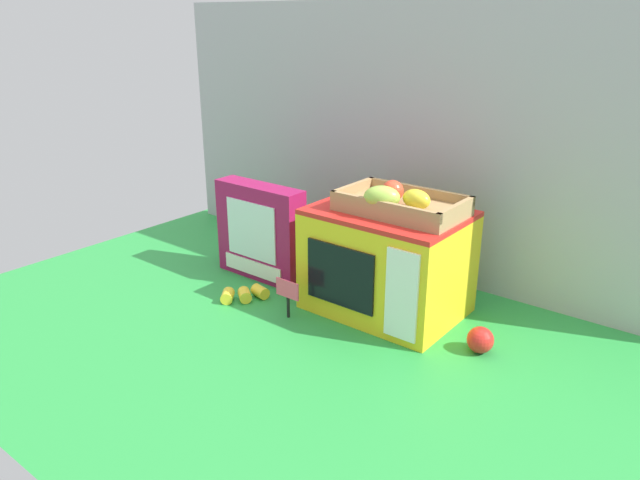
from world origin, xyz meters
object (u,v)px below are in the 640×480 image
at_px(food_groups_crate, 399,204).
at_px(toy_microwave, 387,261).
at_px(loose_toy_apple, 480,340).
at_px(cookie_set_box, 260,232).
at_px(loose_toy_banana, 244,294).
at_px(price_sign, 288,293).

bearing_deg(food_groups_crate, toy_microwave, 168.91).
xyz_separation_m(food_groups_crate, loose_toy_apple, (0.25, -0.04, -0.26)).
xyz_separation_m(cookie_set_box, loose_toy_apple, (0.67, -0.00, -0.11)).
bearing_deg(loose_toy_apple, cookie_set_box, 179.84).
xyz_separation_m(toy_microwave, loose_toy_banana, (-0.32, -0.19, -0.12)).
xyz_separation_m(cookie_set_box, loose_toy_banana, (0.07, -0.14, -0.12)).
bearing_deg(price_sign, food_groups_crate, 43.11).
relative_size(toy_microwave, loose_toy_apple, 6.14).
xyz_separation_m(food_groups_crate, cookie_set_box, (-0.42, -0.04, -0.15)).
height_order(food_groups_crate, loose_toy_banana, food_groups_crate).
relative_size(toy_microwave, price_sign, 3.68).
bearing_deg(loose_toy_banana, cookie_set_box, 116.60).
height_order(loose_toy_banana, loose_toy_apple, loose_toy_apple).
bearing_deg(food_groups_crate, loose_toy_banana, -152.79).
relative_size(toy_microwave, food_groups_crate, 1.25).
height_order(price_sign, loose_toy_apple, price_sign).
bearing_deg(loose_toy_banana, loose_toy_apple, 13.09).
bearing_deg(toy_microwave, loose_toy_banana, -149.73).
bearing_deg(cookie_set_box, loose_toy_banana, -63.40).
distance_m(food_groups_crate, loose_toy_banana, 0.48).
distance_m(cookie_set_box, loose_toy_apple, 0.68).
bearing_deg(loose_toy_apple, toy_microwave, 170.37).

